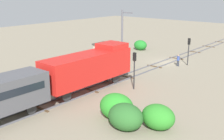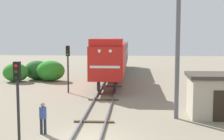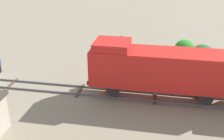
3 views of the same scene
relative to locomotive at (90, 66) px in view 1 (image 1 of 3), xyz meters
name	(u,v)px [view 1 (image 1 of 3)]	position (x,y,z in m)	size (l,w,h in m)	color
ground_plane	(166,62)	(0.00, -16.39, -2.77)	(117.97, 117.97, 0.00)	gray
railway_track	(166,62)	(0.00, -16.39, -2.70)	(2.40, 78.65, 0.16)	#595960
locomotive	(90,66)	(0.00, 0.00, 0.00)	(2.90, 11.60, 4.60)	red
traffic_signal_near	(189,47)	(-3.20, -17.05, -0.01)	(0.32, 0.34, 3.97)	#262628
traffic_signal_mid	(134,64)	(-3.40, -3.46, 0.11)	(0.32, 0.34, 4.15)	#262628
worker_near_track	(178,59)	(-2.40, -15.58, -1.78)	(0.38, 0.38, 1.70)	#262B38
catenary_mast	(122,35)	(4.94, -11.85, 1.43)	(1.94, 0.28, 7.91)	#595960
relay_hut	(107,52)	(7.50, -11.18, -1.38)	(3.50, 2.90, 2.74)	#B2A893
bush_near	(158,117)	(-10.31, 2.80, -1.77)	(2.75, 2.25, 2.00)	#2B8026
bush_mid	(126,117)	(-8.44, 4.56, -1.71)	(2.93, 2.40, 2.13)	#285D26
bush_far	(140,45)	(8.36, -21.53, -1.87)	(2.49, 2.04, 1.81)	#207826
bush_back	(116,106)	(-6.68, 3.55, -1.66)	(3.07, 2.51, 2.23)	#2A8926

